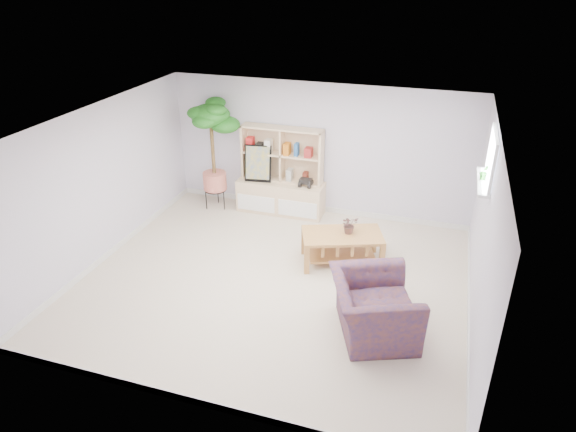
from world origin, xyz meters
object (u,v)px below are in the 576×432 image
(storage_unit, at_px, (281,172))
(coffee_table, at_px, (342,248))
(floor_tree, at_px, (213,156))
(armchair, at_px, (374,304))

(storage_unit, xyz_separation_m, coffee_table, (1.47, -1.43, -0.55))
(floor_tree, bearing_deg, coffee_table, -24.45)
(storage_unit, bearing_deg, floor_tree, -170.80)
(coffee_table, bearing_deg, storage_unit, 115.48)
(armchair, bearing_deg, coffee_table, 3.86)
(coffee_table, xyz_separation_m, armchair, (0.73, -1.53, 0.18))
(storage_unit, bearing_deg, armchair, -53.35)
(coffee_table, relative_size, floor_tree, 0.59)
(floor_tree, bearing_deg, armchair, -38.78)
(coffee_table, distance_m, floor_tree, 3.07)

